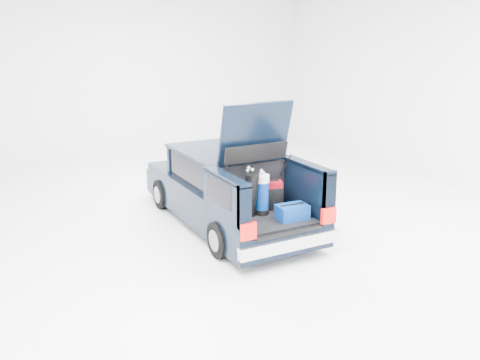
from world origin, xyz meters
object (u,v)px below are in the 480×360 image
red_suitcase (273,195)px  black_golf_bag (250,195)px  blue_duffel (292,212)px  blue_golf_bag (262,194)px  car (225,189)px

red_suitcase → black_golf_bag: 0.58m
red_suitcase → blue_duffel: (0.02, -0.58, -0.13)m
red_suitcase → blue_golf_bag: (-0.30, -0.14, 0.10)m
car → blue_duffel: size_ratio=8.86×
black_golf_bag → blue_golf_bag: black_golf_bag is taller
car → black_golf_bag: car is taller
red_suitcase → black_golf_bag: bearing=-144.0°
blue_golf_bag → blue_duffel: bearing=-28.7°
red_suitcase → black_golf_bag: (-0.54, -0.15, 0.13)m
blue_golf_bag → blue_duffel: (0.32, -0.44, -0.23)m
black_golf_bag → blue_golf_bag: bearing=-9.5°
car → red_suitcase: size_ratio=8.75×
car → blue_duffel: bearing=-80.3°
black_golf_bag → blue_duffel: (0.56, -0.42, -0.26)m
black_golf_bag → blue_golf_bag: (0.24, 0.01, -0.03)m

